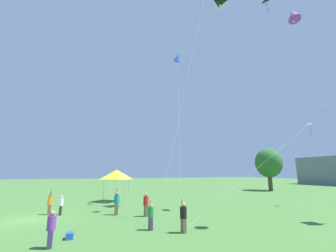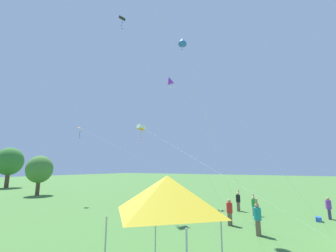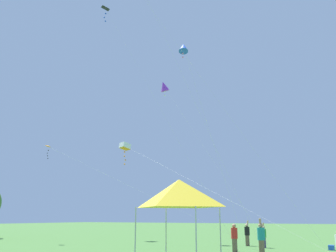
{
  "view_description": "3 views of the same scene",
  "coord_description": "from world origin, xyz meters",
  "px_view_note": "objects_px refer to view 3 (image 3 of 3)",
  "views": [
    {
      "loc": [
        20.14,
        3.39,
        3.46
      ],
      "look_at": [
        2.41,
        10.21,
        7.36
      ],
      "focal_mm": 24.0,
      "sensor_mm": 36.0,
      "label": 1
    },
    {
      "loc": [
        -14.67,
        3.79,
        4.0
      ],
      "look_at": [
        3.64,
        14.61,
        7.91
      ],
      "focal_mm": 24.0,
      "sensor_mm": 36.0,
      "label": 2
    },
    {
      "loc": [
        -22.57,
        0.71,
        2.2
      ],
      "look_at": [
        5.67,
        15.35,
        9.95
      ],
      "focal_mm": 40.0,
      "sensor_mm": 36.0,
      "label": 3
    }
  ],
  "objects_px": {
    "festival_tent": "(179,193)",
    "kite_white_box_4": "(125,147)",
    "person_black_shirt": "(247,233)",
    "kite_blue_diamond_1": "(183,48)",
    "kite_purple_diamond_6": "(164,86)",
    "kite_black_delta_2": "(106,10)",
    "person_teal_shirt": "(261,237)",
    "kite_orange_delta_5": "(52,149)",
    "person_red_shirt": "(234,237)",
    "person_green_shirt": "(264,236)",
    "cooler_box": "(331,248)"
  },
  "relations": [
    {
      "from": "kite_blue_diamond_1",
      "to": "festival_tent",
      "type": "bearing_deg",
      "value": -156.53
    },
    {
      "from": "kite_blue_diamond_1",
      "to": "kite_purple_diamond_6",
      "type": "bearing_deg",
      "value": 36.3
    },
    {
      "from": "person_teal_shirt",
      "to": "kite_blue_diamond_1",
      "type": "relative_size",
      "value": 0.14
    },
    {
      "from": "person_black_shirt",
      "to": "kite_blue_diamond_1",
      "type": "distance_m",
      "value": 15.29
    },
    {
      "from": "cooler_box",
      "to": "kite_black_delta_2",
      "type": "height_order",
      "value": "kite_black_delta_2"
    },
    {
      "from": "person_teal_shirt",
      "to": "kite_black_delta_2",
      "type": "height_order",
      "value": "kite_black_delta_2"
    },
    {
      "from": "person_green_shirt",
      "to": "kite_white_box_4",
      "type": "relative_size",
      "value": 0.08
    },
    {
      "from": "festival_tent",
      "to": "person_red_shirt",
      "type": "relative_size",
      "value": 2.12
    },
    {
      "from": "festival_tent",
      "to": "kite_white_box_4",
      "type": "distance_m",
      "value": 24.86
    },
    {
      "from": "festival_tent",
      "to": "kite_purple_diamond_6",
      "type": "distance_m",
      "value": 23.79
    },
    {
      "from": "cooler_box",
      "to": "kite_purple_diamond_6",
      "type": "height_order",
      "value": "kite_purple_diamond_6"
    },
    {
      "from": "person_red_shirt",
      "to": "kite_white_box_4",
      "type": "relative_size",
      "value": 0.08
    },
    {
      "from": "person_green_shirt",
      "to": "kite_orange_delta_5",
      "type": "height_order",
      "value": "kite_orange_delta_5"
    },
    {
      "from": "person_teal_shirt",
      "to": "kite_orange_delta_5",
      "type": "height_order",
      "value": "kite_orange_delta_5"
    },
    {
      "from": "festival_tent",
      "to": "kite_black_delta_2",
      "type": "relative_size",
      "value": 0.17
    },
    {
      "from": "kite_blue_diamond_1",
      "to": "kite_orange_delta_5",
      "type": "relative_size",
      "value": 0.84
    },
    {
      "from": "person_red_shirt",
      "to": "person_teal_shirt",
      "type": "bearing_deg",
      "value": 77.18
    },
    {
      "from": "cooler_box",
      "to": "kite_purple_diamond_6",
      "type": "distance_m",
      "value": 21.25
    },
    {
      "from": "person_black_shirt",
      "to": "kite_blue_diamond_1",
      "type": "height_order",
      "value": "kite_blue_diamond_1"
    },
    {
      "from": "kite_blue_diamond_1",
      "to": "kite_black_delta_2",
      "type": "relative_size",
      "value": 0.68
    },
    {
      "from": "person_red_shirt",
      "to": "person_green_shirt",
      "type": "xyz_separation_m",
      "value": [
        4.26,
        -0.88,
        -0.09
      ]
    },
    {
      "from": "person_red_shirt",
      "to": "kite_blue_diamond_1",
      "type": "bearing_deg",
      "value": -56.24
    },
    {
      "from": "person_black_shirt",
      "to": "person_teal_shirt",
      "type": "xyz_separation_m",
      "value": [
        -7.04,
        -2.84,
        0.09
      ]
    },
    {
      "from": "person_black_shirt",
      "to": "person_green_shirt",
      "type": "relative_size",
      "value": 1.09
    },
    {
      "from": "kite_black_delta_2",
      "to": "kite_purple_diamond_6",
      "type": "height_order",
      "value": "kite_black_delta_2"
    },
    {
      "from": "kite_black_delta_2",
      "to": "person_teal_shirt",
      "type": "bearing_deg",
      "value": -103.37
    },
    {
      "from": "kite_orange_delta_5",
      "to": "kite_white_box_4",
      "type": "bearing_deg",
      "value": -26.31
    },
    {
      "from": "festival_tent",
      "to": "person_green_shirt",
      "type": "relative_size",
      "value": 2.09
    },
    {
      "from": "person_green_shirt",
      "to": "kite_blue_diamond_1",
      "type": "distance_m",
      "value": 15.22
    },
    {
      "from": "person_red_shirt",
      "to": "kite_blue_diamond_1",
      "type": "distance_m",
      "value": 14.12
    },
    {
      "from": "kite_white_box_4",
      "to": "kite_black_delta_2",
      "type": "bearing_deg",
      "value": -165.82
    },
    {
      "from": "festival_tent",
      "to": "person_green_shirt",
      "type": "height_order",
      "value": "festival_tent"
    },
    {
      "from": "person_green_shirt",
      "to": "kite_white_box_4",
      "type": "bearing_deg",
      "value": 61.53
    },
    {
      "from": "person_teal_shirt",
      "to": "kite_purple_diamond_6",
      "type": "xyz_separation_m",
      "value": [
        9.08,
        11.37,
        14.19
      ]
    },
    {
      "from": "cooler_box",
      "to": "person_teal_shirt",
      "type": "height_order",
      "value": "person_teal_shirt"
    },
    {
      "from": "kite_blue_diamond_1",
      "to": "kite_black_delta_2",
      "type": "height_order",
      "value": "kite_black_delta_2"
    },
    {
      "from": "person_black_shirt",
      "to": "person_green_shirt",
      "type": "xyz_separation_m",
      "value": [
        -1.3,
        -1.61,
        -0.07
      ]
    },
    {
      "from": "festival_tent",
      "to": "cooler_box",
      "type": "xyz_separation_m",
      "value": [
        14.68,
        -4.46,
        -2.99
      ]
    },
    {
      "from": "kite_orange_delta_5",
      "to": "festival_tent",
      "type": "bearing_deg",
      "value": -121.47
    },
    {
      "from": "person_teal_shirt",
      "to": "person_black_shirt",
      "type": "bearing_deg",
      "value": 164.61
    },
    {
      "from": "festival_tent",
      "to": "kite_purple_diamond_6",
      "type": "xyz_separation_m",
      "value": [
        17.79,
        10.2,
        12.07
      ]
    },
    {
      "from": "kite_blue_diamond_1",
      "to": "kite_purple_diamond_6",
      "type": "height_order",
      "value": "kite_purple_diamond_6"
    },
    {
      "from": "cooler_box",
      "to": "kite_black_delta_2",
      "type": "distance_m",
      "value": 28.53
    },
    {
      "from": "person_green_shirt",
      "to": "kite_purple_diamond_6",
      "type": "height_order",
      "value": "kite_purple_diamond_6"
    },
    {
      "from": "cooler_box",
      "to": "person_teal_shirt",
      "type": "xyz_separation_m",
      "value": [
        -5.96,
        3.29,
        0.86
      ]
    },
    {
      "from": "person_red_shirt",
      "to": "festival_tent",
      "type": "bearing_deg",
      "value": 27.49
    },
    {
      "from": "kite_purple_diamond_6",
      "to": "person_black_shirt",
      "type": "bearing_deg",
      "value": -103.41
    },
    {
      "from": "person_black_shirt",
      "to": "person_red_shirt",
      "type": "height_order",
      "value": "person_black_shirt"
    },
    {
      "from": "cooler_box",
      "to": "kite_white_box_4",
      "type": "xyz_separation_m",
      "value": [
        3.87,
        19.75,
        9.33
      ]
    },
    {
      "from": "kite_white_box_4",
      "to": "kite_orange_delta_5",
      "type": "relative_size",
      "value": 1.19
    }
  ]
}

